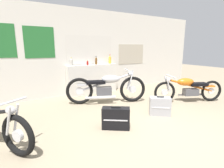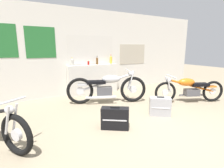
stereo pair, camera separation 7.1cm
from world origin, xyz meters
name	(u,v)px [view 1 (the left image)]	position (x,y,z in m)	size (l,w,h in m)	color
ground_plane	(167,136)	(0.00, 0.00, 0.00)	(24.00, 24.00, 0.00)	gray
wall_back	(86,52)	(0.00, 3.62, 1.40)	(10.00, 0.07, 2.80)	silver
sill_counter	(92,79)	(0.13, 3.44, 0.50)	(1.77, 0.28, 0.99)	silver
bottle_leftmost	(71,62)	(-0.59, 3.43, 1.11)	(0.09, 0.09, 0.26)	#B7B2A8
bottle_left_center	(88,63)	(-0.06, 3.39, 1.07)	(0.06, 0.06, 0.16)	maroon
bottle_center	(96,61)	(0.27, 3.43, 1.12)	(0.07, 0.07, 0.28)	#5B3814
bottle_right_center	(110,60)	(0.82, 3.44, 1.13)	(0.09, 0.09, 0.32)	gold
motorcycle_orange	(189,88)	(2.09, 1.11, 0.40)	(1.89, 1.00, 0.79)	black
motorcycle_silver	(106,88)	(0.01, 2.25, 0.45)	(2.12, 1.01, 0.95)	black
hard_case_silver	(160,106)	(0.64, 0.81, 0.21)	(0.52, 0.48, 0.45)	#9E9EA3
hard_case_black	(116,118)	(-0.63, 0.74, 0.21)	(0.55, 0.47, 0.45)	black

